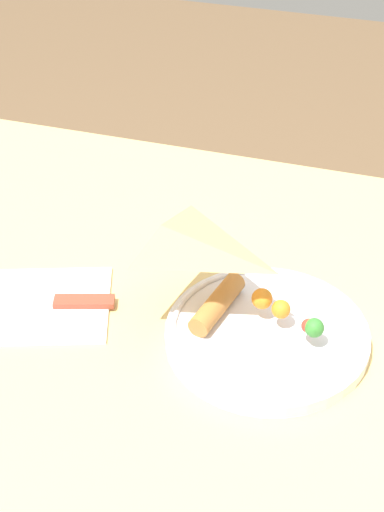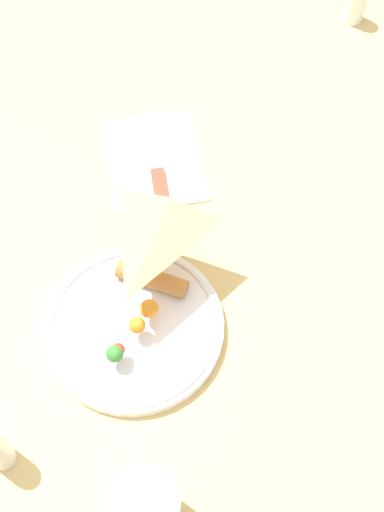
{
  "view_description": "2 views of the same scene",
  "coord_description": "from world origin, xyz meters",
  "px_view_note": "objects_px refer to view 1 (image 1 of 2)",
  "views": [
    {
      "loc": [
        -0.28,
        0.57,
        1.3
      ],
      "look_at": [
        -0.06,
        -0.12,
        0.75
      ],
      "focal_mm": 55.0,
      "sensor_mm": 36.0,
      "label": 1
    },
    {
      "loc": [
        -0.48,
        -0.17,
        1.44
      ],
      "look_at": [
        -0.09,
        -0.11,
        0.77
      ],
      "focal_mm": 45.0,
      "sensor_mm": 36.0,
      "label": 2
    }
  ],
  "objects_px": {
    "dining_table": "(113,401)",
    "napkin_folded": "(35,305)",
    "plate_pizza": "(267,331)",
    "butter_knife": "(43,302)"
  },
  "relations": [
    {
      "from": "dining_table",
      "to": "napkin_folded",
      "type": "height_order",
      "value": "napkin_folded"
    },
    {
      "from": "plate_pizza",
      "to": "napkin_folded",
      "type": "relative_size",
      "value": 1.09
    },
    {
      "from": "dining_table",
      "to": "plate_pizza",
      "type": "bearing_deg",
      "value": -163.54
    },
    {
      "from": "napkin_folded",
      "to": "butter_knife",
      "type": "bearing_deg",
      "value": -162.51
    },
    {
      "from": "plate_pizza",
      "to": "napkin_folded",
      "type": "height_order",
      "value": "plate_pizza"
    },
    {
      "from": "dining_table",
      "to": "napkin_folded",
      "type": "bearing_deg",
      "value": -14.64
    },
    {
      "from": "plate_pizza",
      "to": "butter_knife",
      "type": "distance_m",
      "value": 0.26
    },
    {
      "from": "plate_pizza",
      "to": "napkin_folded",
      "type": "bearing_deg",
      "value": 5.01
    },
    {
      "from": "napkin_folded",
      "to": "butter_knife",
      "type": "distance_m",
      "value": 0.01
    },
    {
      "from": "butter_knife",
      "to": "napkin_folded",
      "type": "bearing_deg",
      "value": 0.0
    }
  ]
}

